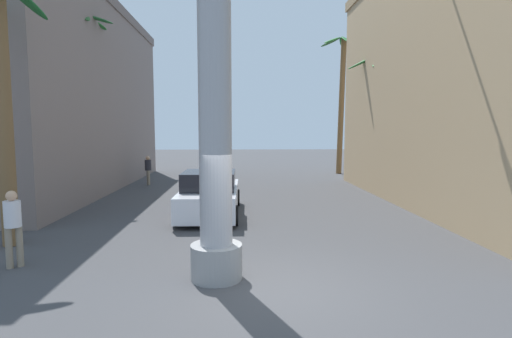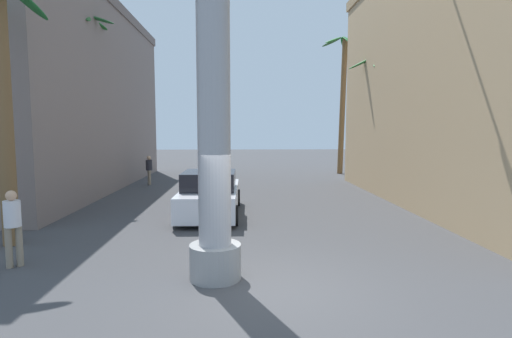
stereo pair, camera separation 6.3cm
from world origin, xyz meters
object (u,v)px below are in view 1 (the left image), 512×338
(palm_tree_far_right, at_px, (341,93))
(palm_tree_mid_left, at_px, (88,79))
(palm_tree_mid_right, at_px, (383,105))
(palm_tree_near_left, at_px, (1,80))
(pedestrian_curb_left, at_px, (13,223))
(pedestrian_mid_right, at_px, (405,181))
(street_lamp, at_px, (453,73))
(pedestrian_far_left, at_px, (148,168))
(car_lead, at_px, (210,195))

(palm_tree_far_right, relative_size, palm_tree_mid_left, 1.17)
(palm_tree_mid_right, height_order, palm_tree_near_left, palm_tree_near_left)
(palm_tree_mid_right, bearing_deg, palm_tree_mid_left, -169.94)
(palm_tree_far_right, distance_m, pedestrian_curb_left, 22.22)
(palm_tree_far_right, xyz_separation_m, palm_tree_mid_right, (0.30, -7.05, -1.18))
(pedestrian_mid_right, bearing_deg, street_lamp, -90.15)
(pedestrian_curb_left, bearing_deg, palm_tree_far_right, 57.16)
(palm_tree_mid_right, bearing_deg, pedestrian_curb_left, -137.11)
(palm_tree_mid_left, xyz_separation_m, pedestrian_mid_right, (13.04, -1.87, -4.18))
(palm_tree_mid_left, xyz_separation_m, palm_tree_near_left, (0.43, -7.05, -0.90))
(pedestrian_mid_right, height_order, pedestrian_far_left, pedestrian_mid_right)
(palm_tree_far_right, xyz_separation_m, pedestrian_curb_left, (-11.81, -18.29, -4.42))
(palm_tree_mid_right, bearing_deg, pedestrian_mid_right, -97.62)
(street_lamp, distance_m, car_lead, 8.79)
(car_lead, distance_m, pedestrian_mid_right, 7.88)
(palm_tree_near_left, bearing_deg, car_lead, 34.49)
(pedestrian_curb_left, bearing_deg, pedestrian_far_left, 90.08)
(car_lead, height_order, pedestrian_mid_right, pedestrian_mid_right)
(palm_tree_near_left, relative_size, pedestrian_far_left, 4.35)
(car_lead, xyz_separation_m, palm_tree_mid_right, (8.24, 6.07, 3.53))
(street_lamp, xyz_separation_m, palm_tree_mid_left, (-13.03, 5.18, 0.39))
(palm_tree_mid_left, bearing_deg, palm_tree_mid_right, 10.06)
(palm_tree_mid_left, distance_m, pedestrian_far_left, 6.13)
(palm_tree_far_right, bearing_deg, palm_tree_mid_left, -144.60)
(palm_tree_mid_right, bearing_deg, pedestrian_far_left, 171.58)
(street_lamp, xyz_separation_m, palm_tree_far_right, (0.29, 14.64, 0.68))
(palm_tree_mid_right, relative_size, palm_tree_mid_left, 0.87)
(palm_tree_near_left, height_order, pedestrian_far_left, palm_tree_near_left)
(palm_tree_far_right, bearing_deg, palm_tree_near_left, -127.96)
(palm_tree_near_left, xyz_separation_m, pedestrian_mid_right, (12.60, 5.18, -3.27))
(palm_tree_mid_right, xyz_separation_m, palm_tree_near_left, (-13.18, -9.46, -0.01))
(palm_tree_far_right, bearing_deg, palm_tree_mid_right, -87.60)
(pedestrian_curb_left, xyz_separation_m, pedestrian_mid_right, (11.53, 6.96, -0.04))
(palm_tree_mid_right, xyz_separation_m, pedestrian_curb_left, (-12.10, -11.24, -3.24))
(car_lead, height_order, palm_tree_mid_right, palm_tree_mid_right)
(street_lamp, relative_size, palm_tree_mid_left, 1.00)
(pedestrian_curb_left, distance_m, pedestrian_far_left, 13.04)
(palm_tree_mid_left, distance_m, palm_tree_near_left, 7.12)
(car_lead, xyz_separation_m, pedestrian_curb_left, (-3.86, -5.17, 0.28))
(palm_tree_near_left, distance_m, pedestrian_curb_left, 3.84)
(palm_tree_far_right, relative_size, pedestrian_curb_left, 5.48)
(palm_tree_mid_left, relative_size, pedestrian_far_left, 4.98)
(street_lamp, bearing_deg, pedestrian_curb_left, -162.41)
(palm_tree_mid_right, xyz_separation_m, pedestrian_far_left, (-12.12, 1.79, -3.31))
(palm_tree_mid_left, xyz_separation_m, pedestrian_curb_left, (1.51, -8.83, -4.14))
(palm_tree_near_left, bearing_deg, pedestrian_mid_right, 22.32)
(palm_tree_far_right, height_order, palm_tree_near_left, palm_tree_far_right)
(pedestrian_far_left, bearing_deg, car_lead, -63.77)
(palm_tree_mid_left, bearing_deg, pedestrian_curb_left, -80.30)
(palm_tree_mid_right, height_order, pedestrian_mid_right, palm_tree_mid_right)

